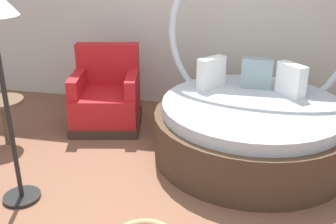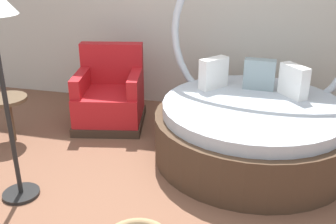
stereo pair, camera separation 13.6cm
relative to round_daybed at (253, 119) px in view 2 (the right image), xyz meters
name	(u,v)px [view 2 (the right image)]	position (x,y,z in m)	size (l,w,h in m)	color
ground_plane	(151,212)	(-0.74, -1.21, -0.41)	(8.00, 8.00, 0.02)	brown
back_wall	(205,0)	(-0.74, 1.27, 1.00)	(8.00, 0.12, 2.80)	beige
round_daybed	(253,119)	(0.00, 0.00, 0.00)	(1.98, 1.98, 2.14)	#473323
red_armchair	(110,98)	(-1.72, 0.38, -0.07)	(0.94, 0.94, 0.94)	#38281E
side_table	(7,105)	(-2.62, -0.35, 0.03)	(0.44, 0.44, 0.52)	brown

